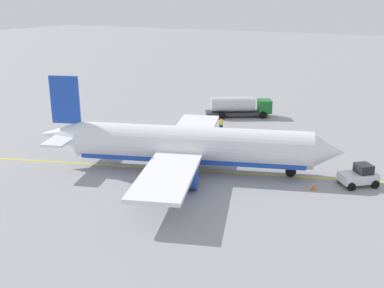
% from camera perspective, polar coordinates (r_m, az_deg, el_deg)
% --- Properties ---
extents(ground_plane, '(400.00, 400.00, 0.00)m').
position_cam_1_polar(ground_plane, '(49.18, 0.00, -3.33)').
color(ground_plane, '#939399').
extents(airplane, '(32.14, 27.78, 9.89)m').
position_cam_1_polar(airplane, '(48.32, -0.54, -0.23)').
color(airplane, white).
rests_on(airplane, ground).
extents(fuel_tanker, '(10.01, 7.19, 3.15)m').
position_cam_1_polar(fuel_tanker, '(71.22, 5.96, 4.78)').
color(fuel_tanker, '#2D2D33').
rests_on(fuel_tanker, ground).
extents(pushback_tug, '(4.07, 3.97, 2.20)m').
position_cam_1_polar(pushback_tug, '(47.97, 20.26, -3.77)').
color(pushback_tug, silver).
rests_on(pushback_tug, ground).
extents(refueling_worker, '(0.39, 0.54, 1.71)m').
position_cam_1_polar(refueling_worker, '(63.73, 3.67, 2.43)').
color(refueling_worker, navy).
rests_on(refueling_worker, ground).
extents(safety_cone_nose, '(0.51, 0.51, 0.56)m').
position_cam_1_polar(safety_cone_nose, '(45.79, 15.04, -5.26)').
color(safety_cone_nose, '#F2590F').
rests_on(safety_cone_nose, ground).
extents(taxi_line_marking, '(78.15, 26.63, 0.01)m').
position_cam_1_polar(taxi_line_marking, '(49.18, 0.00, -3.32)').
color(taxi_line_marking, yellow).
rests_on(taxi_line_marking, ground).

